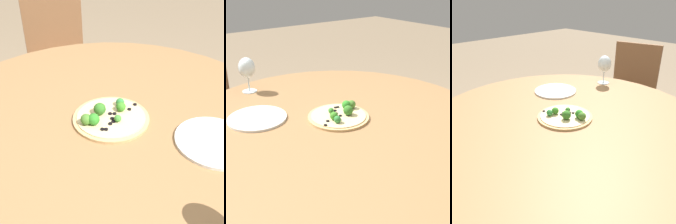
% 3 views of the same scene
% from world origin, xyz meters
% --- Properties ---
extents(dining_table, '(1.40, 1.40, 0.70)m').
position_xyz_m(dining_table, '(0.00, 0.00, 0.66)').
color(dining_table, olive).
rests_on(dining_table, ground_plane).
extents(chair_2, '(0.43, 0.43, 0.87)m').
position_xyz_m(chair_2, '(1.05, 0.08, 0.47)').
color(chair_2, brown).
rests_on(chair_2, ground_plane).
extents(pizza, '(0.27, 0.27, 0.06)m').
position_xyz_m(pizza, '(0.00, 0.00, 0.72)').
color(pizza, tan).
rests_on(pizza, dining_table).
extents(plate_near, '(0.25, 0.25, 0.01)m').
position_xyz_m(plate_near, '(-0.20, -0.29, 0.71)').
color(plate_near, silver).
rests_on(plate_near, dining_table).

